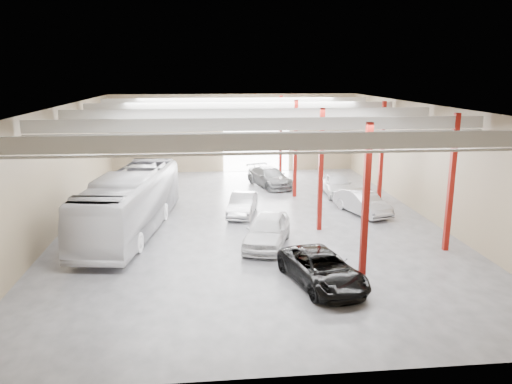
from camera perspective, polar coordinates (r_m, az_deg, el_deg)
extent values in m
cube|color=#48484D|center=(30.57, -0.62, -3.39)|extent=(22.00, 32.00, 0.01)
cube|color=#B7B7B2|center=(29.30, -0.65, 9.81)|extent=(22.00, 32.00, 0.12)
cube|color=#766049|center=(45.52, -2.52, 6.73)|extent=(22.00, 0.12, 7.00)
cube|color=#766049|center=(14.45, 5.34, -8.54)|extent=(22.00, 0.12, 7.00)
cube|color=#766049|center=(30.76, -21.51, 2.47)|extent=(0.12, 32.00, 7.00)
cube|color=#766049|center=(32.63, 19.01, 3.27)|extent=(0.12, 32.00, 7.00)
cube|color=white|center=(45.66, 0.02, 5.50)|extent=(6.00, 0.20, 5.00)
cube|color=maroon|center=(20.91, 12.40, -1.79)|extent=(0.25, 0.25, 7.00)
cube|color=maroon|center=(28.41, 7.41, 2.46)|extent=(0.25, 0.25, 7.00)
cube|color=maroon|center=(36.12, 4.51, 4.90)|extent=(0.25, 0.25, 7.00)
cube|color=maroon|center=(42.96, 2.83, 6.31)|extent=(0.25, 0.25, 7.00)
cube|color=maroon|center=(26.70, 21.41, 0.91)|extent=(0.25, 0.25, 7.00)
cube|color=maroon|center=(35.71, 14.16, 4.43)|extent=(0.25, 0.25, 7.00)
cube|color=#BABAB5|center=(17.49, 3.02, 5.75)|extent=(21.60, 0.15, 0.60)
cube|color=#BABAB5|center=(17.55, 3.00, 4.46)|extent=(21.60, 0.10, 0.10)
cube|color=#BABAB5|center=(23.39, 0.73, 7.75)|extent=(21.60, 0.15, 0.60)
cube|color=#BABAB5|center=(23.44, 0.72, 6.78)|extent=(21.60, 0.10, 0.10)
cube|color=#BABAB5|center=(29.34, -0.65, 8.94)|extent=(21.60, 0.15, 0.60)
cube|color=#BABAB5|center=(29.37, -0.65, 8.16)|extent=(21.60, 0.10, 0.10)
cube|color=#BABAB5|center=(35.30, -1.56, 9.72)|extent=(21.60, 0.15, 0.60)
cube|color=#BABAB5|center=(35.33, -1.56, 9.07)|extent=(21.60, 0.10, 0.10)
cube|color=#BABAB5|center=(41.27, -2.22, 10.28)|extent=(21.60, 0.15, 0.60)
cube|color=#BABAB5|center=(41.30, -2.21, 9.72)|extent=(21.60, 0.10, 0.10)
imported|color=silver|center=(28.99, -14.13, -1.19)|extent=(4.78, 12.80, 3.48)
imported|color=black|center=(21.74, 7.59, -8.74)|extent=(3.53, 5.57, 1.43)
imported|color=silver|center=(26.20, 1.29, -4.37)|extent=(3.39, 5.37, 1.70)
imported|color=#9E9EA2|center=(31.79, -1.56, -1.43)|extent=(2.39, 4.44, 1.39)
imported|color=slate|center=(39.77, 1.56, 1.73)|extent=(3.73, 5.62, 1.51)
imported|color=#9F9FA3|center=(32.74, 12.07, -1.17)|extent=(2.88, 4.86, 1.51)
imported|color=silver|center=(37.48, 9.22, 0.89)|extent=(2.10, 4.79, 1.61)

